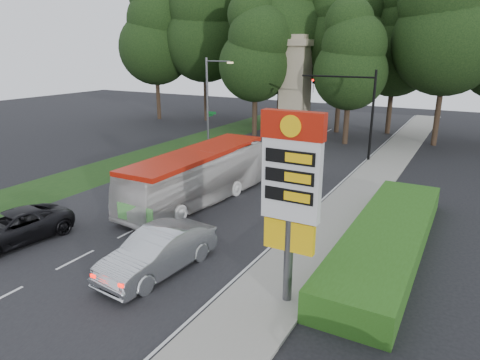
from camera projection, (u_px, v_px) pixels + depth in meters
The scene contains 21 objects.
ground at pixel (66, 265), 17.97m from camera, with size 120.00×120.00×0.00m, color black.
road_surface at pixel (217, 188), 28.00m from camera, with size 14.00×80.00×0.02m, color black.
sidewalk_right at pixel (345, 210), 24.03m from camera, with size 3.00×80.00×0.12m, color gray.
grass_verge_left at pixel (161, 153), 37.42m from camera, with size 5.00×50.00×0.02m, color #193814.
hedge at pixel (387, 238), 19.14m from camera, with size 3.00×14.00×1.20m, color #265316.
gas_station_pylon at pixel (291, 184), 14.06m from camera, with size 2.10×0.45×6.85m.
traffic_signal_mast at pixel (357, 102), 34.02m from camera, with size 6.10×0.35×7.20m.
streetlight_signs at pixel (209, 99), 38.31m from camera, with size 2.75×0.98×8.00m.
monument at pixel (295, 87), 42.47m from camera, with size 3.00×3.00×10.05m.
tree_far_west at pixel (155, 32), 52.63m from camera, with size 8.96×8.96×17.60m.
tree_west_mid at pixel (204, 23), 51.22m from camera, with size 9.80×9.80×19.25m.
tree_west_near at pixel (256, 38), 50.60m from camera, with size 8.40×8.40×16.50m.
tree_center_left at pixel (282, 16), 44.35m from camera, with size 10.08×10.08×19.80m.
tree_center_right at pixel (343, 25), 43.53m from camera, with size 9.24×9.24×18.15m.
tree_east_near at pixel (397, 39), 43.27m from camera, with size 8.12×8.12×15.95m.
tree_east_mid at pixel (451, 17), 37.11m from camera, with size 9.52×9.52×18.70m.
tree_monument_left at pixel (255, 49), 42.45m from camera, with size 7.28×7.28×14.30m.
tree_monument_right at pixel (351, 57), 38.65m from camera, with size 6.72×6.72×13.20m.
transit_bus at pixel (199, 177), 24.97m from camera, with size 2.59×11.07×3.08m, color silver.
sedan_silver at pixel (158, 252), 17.20m from camera, with size 1.89×5.43×1.79m, color #B1B5B9.
suv_charcoal at pixel (12, 228), 19.85m from camera, with size 2.48×5.37×1.49m, color black.
Camera 1 is at (14.24, -10.54, 8.70)m, focal length 32.00 mm.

